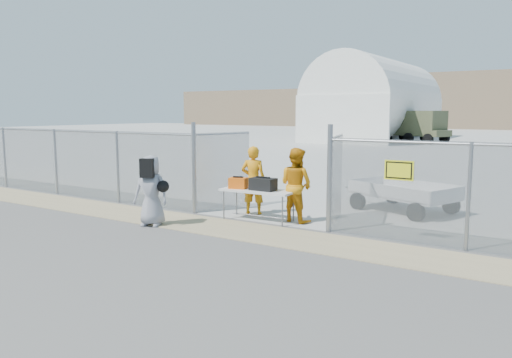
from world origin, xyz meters
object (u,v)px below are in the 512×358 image
Objects in this scene: security_worker_left at (253,180)px; folding_table at (258,205)px; security_worker_right at (296,185)px; visitor at (151,191)px; utility_trailer at (404,196)px.

folding_table is at bearing 114.07° from security_worker_left.
security_worker_left is at bearing 4.22° from security_worker_right.
security_worker_right is 1.09× the size of visitor.
security_worker_left is at bearing -121.90° from utility_trailer.
folding_table is 1.02× the size of security_worker_left.
security_worker_left is 2.84m from visitor.
visitor is 0.48× the size of utility_trailer.
security_worker_right is 3.39m from utility_trailer.
visitor is (-2.78, -2.29, -0.08)m from security_worker_right.
folding_table is 0.98m from security_worker_left.
utility_trailer is at bearing 25.45° from visitor.
security_worker_right is at bearing 18.20° from visitor.
security_worker_left is 1.08× the size of visitor.
visitor is at bearing 43.74° from security_worker_left.
visitor is at bearing -138.99° from folding_table.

